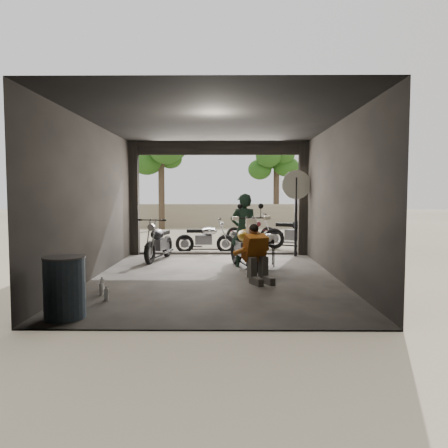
{
  "coord_description": "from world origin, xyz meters",
  "views": [
    {
      "loc": [
        0.27,
        -8.94,
        1.75
      ],
      "look_at": [
        0.18,
        0.6,
        1.09
      ],
      "focal_mm": 35.0,
      "sensor_mm": 36.0,
      "label": 1
    }
  ],
  "objects_px": {
    "main_bike": "(244,242)",
    "mechanic": "(258,255)",
    "stool": "(266,247)",
    "helmet": "(269,239)",
    "sign_post": "(296,199)",
    "outside_bike_b": "(251,228)",
    "outside_bike_a": "(205,236)",
    "rider": "(244,231)",
    "oil_drum": "(64,289)",
    "outside_bike_c": "(297,230)",
    "left_bike": "(159,239)"
  },
  "relations": [
    {
      "from": "outside_bike_b",
      "to": "mechanic",
      "type": "bearing_deg",
      "value": 169.8
    },
    {
      "from": "main_bike",
      "to": "mechanic",
      "type": "height_order",
      "value": "main_bike"
    },
    {
      "from": "mechanic",
      "to": "main_bike",
      "type": "bearing_deg",
      "value": 74.87
    },
    {
      "from": "outside_bike_c",
      "to": "helmet",
      "type": "xyz_separation_m",
      "value": [
        -1.14,
        -3.04,
        0.05
      ]
    },
    {
      "from": "outside_bike_a",
      "to": "helmet",
      "type": "relative_size",
      "value": 5.38
    },
    {
      "from": "outside_bike_b",
      "to": "mechanic",
      "type": "xyz_separation_m",
      "value": [
        -0.25,
        -7.12,
        0.03
      ]
    },
    {
      "from": "mechanic",
      "to": "sign_post",
      "type": "height_order",
      "value": "sign_post"
    },
    {
      "from": "rider",
      "to": "oil_drum",
      "type": "bearing_deg",
      "value": 50.85
    },
    {
      "from": "outside_bike_b",
      "to": "outside_bike_a",
      "type": "bearing_deg",
      "value": 143.23
    },
    {
      "from": "outside_bike_a",
      "to": "left_bike",
      "type": "bearing_deg",
      "value": 142.8
    },
    {
      "from": "oil_drum",
      "to": "main_bike",
      "type": "bearing_deg",
      "value": 56.33
    },
    {
      "from": "outside_bike_c",
      "to": "mechanic",
      "type": "xyz_separation_m",
      "value": [
        -1.54,
        -5.02,
        -0.06
      ]
    },
    {
      "from": "outside_bike_a",
      "to": "outside_bike_c",
      "type": "relative_size",
      "value": 0.83
    },
    {
      "from": "left_bike",
      "to": "rider",
      "type": "xyz_separation_m",
      "value": [
        2.18,
        -1.0,
        0.32
      ]
    },
    {
      "from": "outside_bike_c",
      "to": "oil_drum",
      "type": "relative_size",
      "value": 2.1
    },
    {
      "from": "main_bike",
      "to": "outside_bike_b",
      "type": "bearing_deg",
      "value": 72.21
    },
    {
      "from": "left_bike",
      "to": "outside_bike_a",
      "type": "height_order",
      "value": "left_bike"
    },
    {
      "from": "main_bike",
      "to": "outside_bike_b",
      "type": "relative_size",
      "value": 1.23
    },
    {
      "from": "stool",
      "to": "oil_drum",
      "type": "height_order",
      "value": "oil_drum"
    },
    {
      "from": "left_bike",
      "to": "outside_bike_b",
      "type": "distance_m",
      "value": 4.99
    },
    {
      "from": "main_bike",
      "to": "sign_post",
      "type": "xyz_separation_m",
      "value": [
        1.5,
        2.07,
        0.98
      ]
    },
    {
      "from": "helmet",
      "to": "outside_bike_a",
      "type": "bearing_deg",
      "value": 124.74
    },
    {
      "from": "outside_bike_a",
      "to": "rider",
      "type": "bearing_deg",
      "value": -157.02
    },
    {
      "from": "left_bike",
      "to": "sign_post",
      "type": "distance_m",
      "value": 3.88
    },
    {
      "from": "left_bike",
      "to": "rider",
      "type": "distance_m",
      "value": 2.41
    },
    {
      "from": "outside_bike_c",
      "to": "sign_post",
      "type": "height_order",
      "value": "sign_post"
    },
    {
      "from": "outside_bike_b",
      "to": "mechanic",
      "type": "distance_m",
      "value": 7.12
    },
    {
      "from": "mechanic",
      "to": "oil_drum",
      "type": "bearing_deg",
      "value": -162.51
    },
    {
      "from": "left_bike",
      "to": "helmet",
      "type": "distance_m",
      "value": 2.92
    },
    {
      "from": "left_bike",
      "to": "outside_bike_c",
      "type": "height_order",
      "value": "outside_bike_c"
    },
    {
      "from": "left_bike",
      "to": "sign_post",
      "type": "relative_size",
      "value": 0.69
    },
    {
      "from": "left_bike",
      "to": "main_bike",
      "type": "bearing_deg",
      "value": -21.41
    },
    {
      "from": "oil_drum",
      "to": "left_bike",
      "type": "bearing_deg",
      "value": 84.98
    },
    {
      "from": "main_bike",
      "to": "helmet",
      "type": "distance_m",
      "value": 0.78
    },
    {
      "from": "helmet",
      "to": "sign_post",
      "type": "height_order",
      "value": "sign_post"
    },
    {
      "from": "outside_bike_a",
      "to": "oil_drum",
      "type": "bearing_deg",
      "value": 166.93
    },
    {
      "from": "left_bike",
      "to": "oil_drum",
      "type": "distance_m",
      "value": 5.36
    },
    {
      "from": "outside_bike_b",
      "to": "left_bike",
      "type": "bearing_deg",
      "value": 139.97
    },
    {
      "from": "outside_bike_a",
      "to": "stool",
      "type": "distance_m",
      "value": 2.85
    },
    {
      "from": "sign_post",
      "to": "stool",
      "type": "bearing_deg",
      "value": -116.55
    },
    {
      "from": "outside_bike_b",
      "to": "stool",
      "type": "bearing_deg",
      "value": 172.89
    },
    {
      "from": "main_bike",
      "to": "outside_bike_a",
      "type": "relative_size",
      "value": 1.25
    },
    {
      "from": "stool",
      "to": "sign_post",
      "type": "height_order",
      "value": "sign_post"
    },
    {
      "from": "stool",
      "to": "helmet",
      "type": "relative_size",
      "value": 1.92
    },
    {
      "from": "outside_bike_b",
      "to": "oil_drum",
      "type": "height_order",
      "value": "outside_bike_b"
    },
    {
      "from": "mechanic",
      "to": "outside_bike_a",
      "type": "bearing_deg",
      "value": 82.77
    },
    {
      "from": "outside_bike_a",
      "to": "outside_bike_b",
      "type": "distance_m",
      "value": 3.14
    },
    {
      "from": "outside_bike_a",
      "to": "mechanic",
      "type": "height_order",
      "value": "mechanic"
    },
    {
      "from": "main_bike",
      "to": "outside_bike_a",
      "type": "xyz_separation_m",
      "value": [
        -1.04,
        2.86,
        -0.12
      ]
    },
    {
      "from": "rider",
      "to": "oil_drum",
      "type": "height_order",
      "value": "rider"
    }
  ]
}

